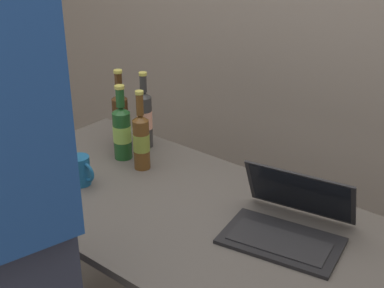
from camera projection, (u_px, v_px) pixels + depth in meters
desk at (176, 236)px, 1.86m from camera, size 1.53×0.76×0.70m
laptop at (288, 222)px, 1.64m from camera, size 0.40×0.36×0.19m
beer_bottle_amber at (145, 118)px, 2.19m from camera, size 0.06×0.06×0.32m
beer_bottle_dark at (122, 130)px, 2.09m from camera, size 0.07×0.07×0.30m
beer_bottle_green at (121, 118)px, 2.18m from camera, size 0.07×0.07×0.33m
beer_bottle_brown at (141, 140)px, 2.01m from camera, size 0.06×0.06×0.31m
person_figure at (6, 227)px, 1.31m from camera, size 0.46×0.34×1.81m
coffee_mug at (80, 171)px, 1.92m from camera, size 0.11×0.08×0.11m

